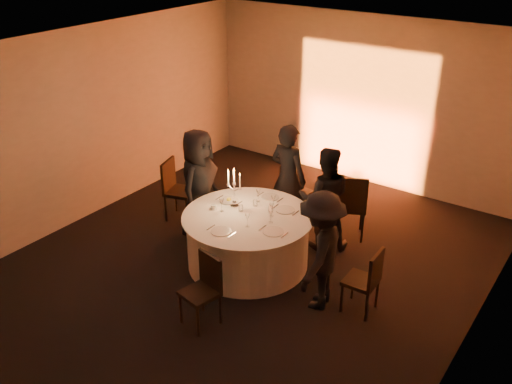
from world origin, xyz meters
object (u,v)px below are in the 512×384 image
Objects in this scene: banquet_table at (248,240)px; chair_back_left at (294,190)px; chair_back_right at (351,203)px; candelabra at (234,193)px; coffee_cup at (213,207)px; chair_front at (204,286)px; guest_back_left at (288,178)px; guest_left at (199,184)px; chair_right at (367,278)px; guest_back_right at (325,199)px; guest_right at (321,251)px; chair_left at (175,186)px.

banquet_table is 1.96× the size of chair_back_left.
candelabra is (-1.15, -1.34, 0.38)m from chair_back_right.
banquet_table is 16.36× the size of coffee_cup.
guest_back_left reaches higher than chair_front.
guest_left is at bearing 169.57° from candelabra.
chair_back_right is at bearing -177.08° from chair_back_left.
chair_back_left is 2.52m from chair_right.
chair_right is (0.97, -1.50, -0.11)m from chair_back_right.
guest_back_right is (-1.19, 1.08, 0.29)m from chair_right.
banquet_table is 0.68m from candelabra.
chair_front is at bearing -52.08° from guest_right.
chair_left reaches higher than chair_right.
guest_left is at bearing -112.25° from guest_right.
guest_back_right is (0.32, 2.34, 0.28)m from chair_front.
guest_left is (0.68, -0.21, 0.30)m from chair_left.
chair_left is 1.12× the size of chair_right.
chair_back_left reaches higher than chair_front.
candelabra is (-0.31, 0.12, 0.59)m from banquet_table.
chair_back_right reaches higher than banquet_table.
chair_front is at bearing 104.39° from guest_back_left.
chair_front is at bearing 105.47° from chair_back_left.
guest_back_left is 0.76m from guest_back_right.
banquet_table is 1.69m from chair_back_right.
guest_back_right reaches higher than banquet_table.
guest_back_left reaches higher than chair_right.
guest_back_right is (2.37, 0.57, 0.23)m from chair_left.
candelabra reaches higher than coffee_cup.
chair_back_left reaches higher than banquet_table.
guest_left is 2.39m from guest_right.
chair_right is 0.56× the size of guest_right.
guest_left reaches higher than coffee_cup.
chair_right is at bearing 95.37° from chair_back_right.
guest_left is at bearing 166.59° from banquet_table.
chair_right is 0.56× the size of guest_back_right.
guest_right is (1.37, -1.44, -0.08)m from guest_back_left.
guest_right reaches higher than banquet_table.
banquet_table is 1.34m from guest_right.
chair_right is 1.49× the size of candelabra.
chair_front is (2.06, -1.77, -0.05)m from chair_left.
banquet_table is at bearing 32.47° from chair_back_right.
chair_front is at bearing -76.90° from banquet_table.
chair_back_right is 1.78× the size of candelabra.
candelabra is (-0.14, -1.39, 0.46)m from chair_back_left.
guest_right is (1.43, -1.74, 0.26)m from chair_back_left.
guest_back_left reaches higher than guest_back_right.
coffee_cup is (0.57, -0.37, -0.05)m from guest_left.
chair_left is 1.83m from guest_back_left.
chair_left is 3.60m from chair_right.
chair_back_right is at bearing -148.34° from guest_back_right.
guest_back_right is at bearing -78.85° from guest_left.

